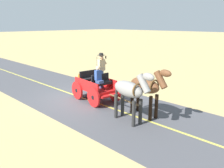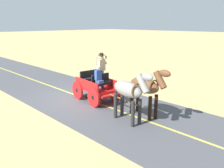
{
  "view_description": "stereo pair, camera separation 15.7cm",
  "coord_description": "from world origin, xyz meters",
  "px_view_note": "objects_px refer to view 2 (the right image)",
  "views": [
    {
      "loc": [
        7.33,
        9.56,
        3.94
      ],
      "look_at": [
        -0.27,
        2.17,
        1.1
      ],
      "focal_mm": 36.74,
      "sensor_mm": 36.0,
      "label": 1
    },
    {
      "loc": [
        7.22,
        9.68,
        3.94
      ],
      "look_at": [
        -0.27,
        2.17,
        1.1
      ],
      "focal_mm": 36.74,
      "sensor_mm": 36.0,
      "label": 2
    }
  ],
  "objects_px": {
    "horse_near_side": "(146,87)",
    "traffic_cone": "(80,76)",
    "horse_off_side": "(129,91)",
    "horse_drawn_carriage": "(97,85)"
  },
  "relations": [
    {
      "from": "horse_drawn_carriage",
      "to": "horse_near_side",
      "type": "relative_size",
      "value": 2.04
    },
    {
      "from": "horse_drawn_carriage",
      "to": "traffic_cone",
      "type": "xyz_separation_m",
      "value": [
        -2.17,
        -4.28,
        -0.57
      ]
    },
    {
      "from": "horse_drawn_carriage",
      "to": "traffic_cone",
      "type": "height_order",
      "value": "horse_drawn_carriage"
    },
    {
      "from": "horse_drawn_carriage",
      "to": "horse_near_side",
      "type": "height_order",
      "value": "horse_drawn_carriage"
    },
    {
      "from": "horse_drawn_carriage",
      "to": "horse_off_side",
      "type": "height_order",
      "value": "horse_drawn_carriage"
    },
    {
      "from": "horse_drawn_carriage",
      "to": "horse_near_side",
      "type": "distance_m",
      "value": 3.11
    },
    {
      "from": "traffic_cone",
      "to": "horse_off_side",
      "type": "bearing_deg",
      "value": 67.37
    },
    {
      "from": "traffic_cone",
      "to": "horse_near_side",
      "type": "bearing_deg",
      "value": 74.26
    },
    {
      "from": "horse_near_side",
      "to": "traffic_cone",
      "type": "xyz_separation_m",
      "value": [
        -2.07,
        -7.34,
        -1.07
      ]
    },
    {
      "from": "horse_near_side",
      "to": "traffic_cone",
      "type": "height_order",
      "value": "horse_near_side"
    }
  ]
}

